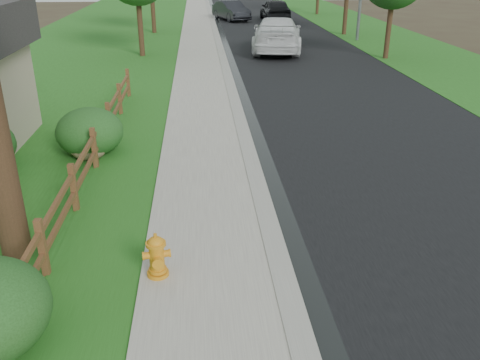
{
  "coord_description": "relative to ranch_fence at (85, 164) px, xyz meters",
  "views": [
    {
      "loc": [
        -0.91,
        -4.71,
        5.03
      ],
      "look_at": [
        -0.2,
        3.92,
        1.19
      ],
      "focal_mm": 38.0,
      "sensor_mm": 36.0,
      "label": 1
    }
  ],
  "objects": [
    {
      "name": "road",
      "position": [
        8.2,
        28.6,
        -0.61
      ],
      "size": [
        8.0,
        90.0,
        0.02
      ],
      "primitive_type": "cube",
      "color": "black",
      "rests_on": "ground"
    },
    {
      "name": "curb",
      "position": [
        4.0,
        28.6,
        -0.56
      ],
      "size": [
        0.4,
        90.0,
        0.12
      ],
      "primitive_type": "cube",
      "color": "gray",
      "rests_on": "ground"
    },
    {
      "name": "wet_gutter",
      "position": [
        4.35,
        28.6,
        -0.6
      ],
      "size": [
        0.5,
        90.0,
        0.0
      ],
      "primitive_type": "cube",
      "color": "black",
      "rests_on": "road"
    },
    {
      "name": "sidewalk",
      "position": [
        2.7,
        28.6,
        -0.57
      ],
      "size": [
        2.2,
        90.0,
        0.1
      ],
      "primitive_type": "cube",
      "color": "gray",
      "rests_on": "ground"
    },
    {
      "name": "grass_strip",
      "position": [
        0.8,
        28.6,
        -0.59
      ],
      "size": [
        1.6,
        90.0,
        0.06
      ],
      "primitive_type": "cube",
      "color": "#215618",
      "rests_on": "ground"
    },
    {
      "name": "lawn_near",
      "position": [
        -4.4,
        28.6,
        -0.6
      ],
      "size": [
        9.0,
        90.0,
        0.04
      ],
      "primitive_type": "cube",
      "color": "#215618",
      "rests_on": "ground"
    },
    {
      "name": "verge_far",
      "position": [
        15.1,
        28.6,
        -0.6
      ],
      "size": [
        6.0,
        90.0,
        0.04
      ],
      "primitive_type": "cube",
      "color": "#215618",
      "rests_on": "ground"
    },
    {
      "name": "ranch_fence",
      "position": [
        0.0,
        0.0,
        0.0
      ],
      "size": [
        0.12,
        16.92,
        1.1
      ],
      "color": "#552F1C",
      "rests_on": "ground"
    },
    {
      "name": "fire_hydrant",
      "position": [
        1.9,
        -3.86,
        -0.15
      ],
      "size": [
        0.52,
        0.42,
        0.79
      ],
      "color": "orange",
      "rests_on": "sidewalk"
    },
    {
      "name": "white_suv",
      "position": [
        7.18,
        18.0,
        0.34
      ],
      "size": [
        3.66,
        6.84,
        1.88
      ],
      "primitive_type": "imported",
      "rotation": [
        0.0,
        0.0,
        2.98
      ],
      "color": "silver",
      "rests_on": "road"
    },
    {
      "name": "dark_car_mid",
      "position": [
        9.25,
        32.85,
        0.28
      ],
      "size": [
        2.11,
        5.18,
        1.76
      ],
      "primitive_type": "imported",
      "rotation": [
        0.0,
        0.0,
        3.15
      ],
      "color": "black",
      "rests_on": "road"
    },
    {
      "name": "dark_car_far",
      "position": [
        5.6,
        33.36,
        0.18
      ],
      "size": [
        3.15,
        5.0,
        1.55
      ],
      "primitive_type": "imported",
      "rotation": [
        0.0,
        0.0,
        0.35
      ],
      "color": "black",
      "rests_on": "road"
    },
    {
      "name": "boulder",
      "position": [
        -0.3,
        1.86,
        -0.29
      ],
      "size": [
        1.16,
        1.01,
        0.65
      ],
      "primitive_type": "ellipsoid",
      "rotation": [
        0.0,
        0.0,
        0.33
      ],
      "color": "olive",
      "rests_on": "ground"
    },
    {
      "name": "shrub_c",
      "position": [
        -0.3,
        2.27,
        0.03
      ],
      "size": [
        2.09,
        2.09,
        1.3
      ],
      "primitive_type": "ellipsoid",
      "rotation": [
        0.0,
        0.0,
        -0.18
      ],
      "color": "#1E4318",
      "rests_on": "ground"
    }
  ]
}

